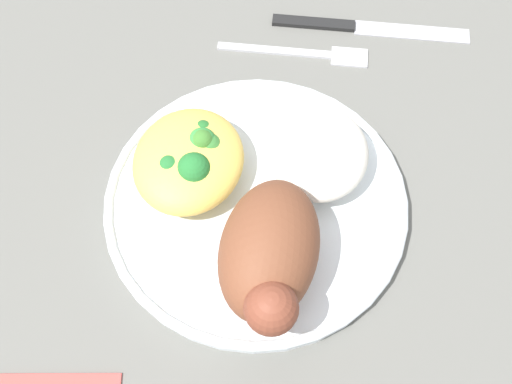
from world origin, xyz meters
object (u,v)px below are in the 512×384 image
(plate, at_px, (256,202))
(mac_cheese_with_broccoli, at_px, (191,158))
(fork, at_px, (302,52))
(roasted_chicken, at_px, (269,254))
(rice_pile, at_px, (320,154))
(knife, at_px, (354,26))

(plate, bearing_deg, mac_cheese_with_broccoli, -104.06)
(plate, bearing_deg, fork, 177.32)
(roasted_chicken, xyz_separation_m, mac_cheese_with_broccoli, (-0.07, -0.08, -0.01))
(rice_pile, distance_m, mac_cheese_with_broccoli, 0.10)
(plate, xyz_separation_m, mac_cheese_with_broccoli, (-0.01, -0.06, 0.03))
(roasted_chicken, xyz_separation_m, rice_pile, (-0.10, 0.02, -0.02))
(plate, height_order, roasted_chicken, roasted_chicken)
(mac_cheese_with_broccoli, xyz_separation_m, knife, (-0.20, 0.11, -0.03))
(knife, bearing_deg, rice_pile, -2.52)
(fork, height_order, knife, knife)
(plate, distance_m, knife, 0.22)
(roasted_chicken, bearing_deg, rice_pile, 168.42)
(rice_pile, distance_m, knife, 0.17)
(roasted_chicken, distance_m, knife, 0.28)
(roasted_chicken, xyz_separation_m, knife, (-0.27, 0.03, -0.05))
(rice_pile, height_order, knife, rice_pile)
(roasted_chicken, relative_size, knife, 0.63)
(plate, distance_m, mac_cheese_with_broccoli, 0.06)
(rice_pile, relative_size, mac_cheese_with_broccoli, 0.88)
(plate, distance_m, fork, 0.17)
(plate, xyz_separation_m, fork, (-0.17, 0.01, -0.01))
(rice_pile, relative_size, knife, 0.46)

